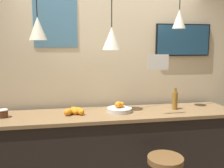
% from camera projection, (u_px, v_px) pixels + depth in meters
% --- Properties ---
extents(back_wall, '(8.00, 0.06, 2.90)m').
position_uv_depth(back_wall, '(106.00, 72.00, 3.34)').
color(back_wall, beige).
rests_on(back_wall, ground_plane).
extents(service_counter, '(3.03, 0.63, 1.00)m').
position_uv_depth(service_counter, '(112.00, 152.00, 3.07)').
color(service_counter, black).
rests_on(service_counter, ground_plane).
extents(fruit_bowl, '(0.30, 0.30, 0.13)m').
position_uv_depth(fruit_bowl, '(119.00, 109.00, 3.03)').
color(fruit_bowl, beige).
rests_on(fruit_bowl, service_counter).
extents(orange_pile, '(0.23, 0.18, 0.09)m').
position_uv_depth(orange_pile, '(75.00, 111.00, 2.92)').
color(orange_pile, orange).
rests_on(orange_pile, service_counter).
extents(juice_bottle, '(0.07, 0.07, 0.27)m').
position_uv_depth(juice_bottle, '(175.00, 100.00, 3.14)').
color(juice_bottle, olive).
rests_on(juice_bottle, service_counter).
extents(spread_jar, '(0.11, 0.11, 0.09)m').
position_uv_depth(spread_jar, '(3.00, 113.00, 2.79)').
color(spread_jar, '#562D19').
rests_on(spread_jar, service_counter).
extents(pendant_lamp_left, '(0.20, 0.20, 0.94)m').
position_uv_depth(pendant_lamp_left, '(38.00, 28.00, 2.72)').
color(pendant_lamp_left, black).
extents(pendant_lamp_middle, '(0.22, 0.22, 1.05)m').
position_uv_depth(pendant_lamp_middle, '(112.00, 38.00, 2.88)').
color(pendant_lamp_middle, black).
extents(pendant_lamp_right, '(0.16, 0.16, 0.80)m').
position_uv_depth(pendant_lamp_right, '(179.00, 19.00, 2.98)').
color(pendant_lamp_right, black).
extents(mounted_tv, '(0.77, 0.04, 0.43)m').
position_uv_depth(mounted_tv, '(183.00, 40.00, 3.40)').
color(mounted_tv, black).
extents(hanging_menu_board, '(0.24, 0.01, 0.17)m').
position_uv_depth(hanging_menu_board, '(158.00, 62.00, 2.75)').
color(hanging_menu_board, white).
extents(wall_poster, '(0.54, 0.01, 0.74)m').
position_uv_depth(wall_poster, '(55.00, 17.00, 3.08)').
color(wall_poster, teal).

